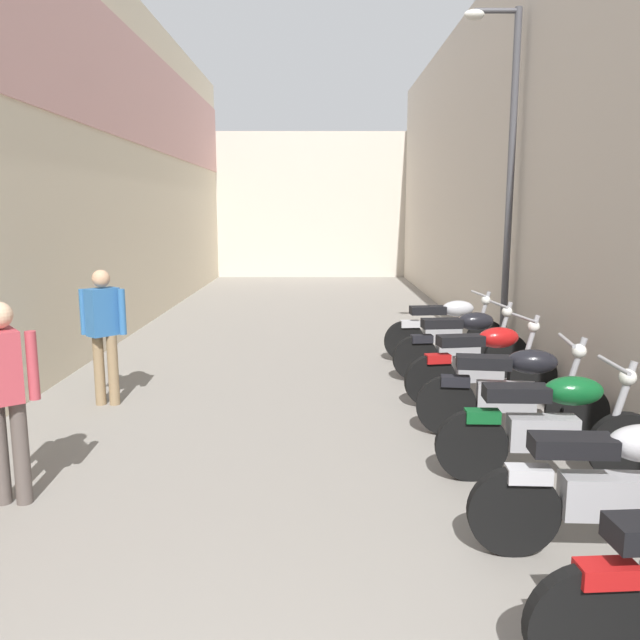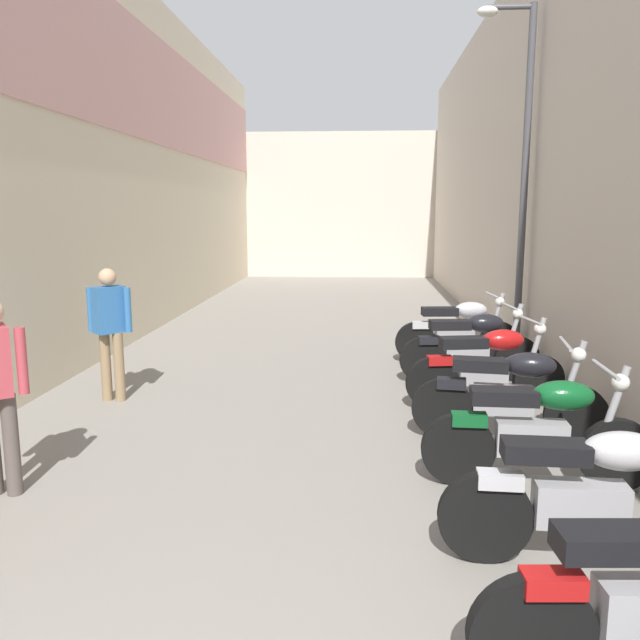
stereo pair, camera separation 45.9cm
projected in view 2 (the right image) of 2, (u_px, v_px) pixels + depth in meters
ground_plane at (308, 367)px, 9.16m from camera, size 37.13×37.13×0.00m
building_left at (122, 157)px, 10.77m from camera, size 0.45×21.13×6.18m
building_right at (521, 162)px, 10.40m from camera, size 0.45×21.13×6.00m
building_far_end at (341, 206)px, 22.10m from camera, size 9.26×2.00×4.77m
motorcycle_third at (591, 493)px, 3.95m from camera, size 1.85×0.58×1.04m
motorcycle_fourth at (539, 429)px, 5.11m from camera, size 1.85×0.58×1.04m
motorcycle_fifth at (510, 392)px, 6.12m from camera, size 1.84×0.58×1.04m
motorcycle_sixth at (487, 364)px, 7.24m from camera, size 1.84×0.58×1.04m
motorcycle_seventh at (471, 344)px, 8.32m from camera, size 1.85×0.58×1.04m
motorcycle_eighth at (459, 329)px, 9.41m from camera, size 1.85×0.58×1.04m
pedestrian_further_down at (110, 324)px, 7.42m from camera, size 0.52×0.39×1.57m
street_lamp at (519, 163)px, 8.75m from camera, size 0.79×0.18×4.93m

